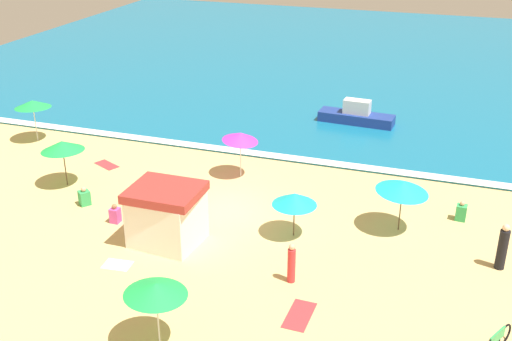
# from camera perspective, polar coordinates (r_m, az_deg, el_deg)

# --- Properties ---
(ground_plane) EXTENTS (60.00, 60.00, 0.00)m
(ground_plane) POSITION_cam_1_polar(r_m,az_deg,el_deg) (27.15, -2.78, -3.68)
(ground_plane) COLOR #D8B775
(ocean_water) EXTENTS (60.00, 44.00, 0.10)m
(ocean_water) POSITION_cam_1_polar(r_m,az_deg,el_deg) (52.59, 8.54, 10.09)
(ocean_water) COLOR #146B93
(ocean_water) RESTS_ON ground_plane
(wave_breaker_foam) EXTENTS (57.00, 0.70, 0.01)m
(wave_breaker_foam) POSITION_cam_1_polar(r_m,az_deg,el_deg) (32.47, 1.26, 1.42)
(wave_breaker_foam) COLOR white
(wave_breaker_foam) RESTS_ON ocean_water
(lifeguard_cabana) EXTENTS (2.70, 2.40, 2.35)m
(lifeguard_cabana) POSITION_cam_1_polar(r_m,az_deg,el_deg) (24.51, -8.14, -4.01)
(lifeguard_cabana) COLOR white
(lifeguard_cabana) RESTS_ON ground_plane
(beach_umbrella_0) EXTENTS (2.82, 2.81, 2.25)m
(beach_umbrella_0) POSITION_cam_1_polar(r_m,az_deg,el_deg) (29.99, -17.22, 2.15)
(beach_umbrella_0) COLOR #4C3823
(beach_umbrella_0) RESTS_ON ground_plane
(beach_umbrella_1) EXTENTS (2.48, 2.46, 2.23)m
(beach_umbrella_1) POSITION_cam_1_polar(r_m,az_deg,el_deg) (25.47, 13.20, -1.47)
(beach_umbrella_1) COLOR #4C3823
(beach_umbrella_1) RESTS_ON ground_plane
(beach_umbrella_2) EXTENTS (2.07, 2.04, 2.35)m
(beach_umbrella_2) POSITION_cam_1_polar(r_m,az_deg,el_deg) (29.53, -1.43, 3.08)
(beach_umbrella_2) COLOR silver
(beach_umbrella_2) RESTS_ON ground_plane
(beach_umbrella_3) EXTENTS (2.29, 2.29, 1.88)m
(beach_umbrella_3) POSITION_cam_1_polar(r_m,az_deg,el_deg) (24.56, 3.53, -2.60)
(beach_umbrella_3) COLOR #4C3823
(beach_umbrella_3) RESTS_ON ground_plane
(beach_umbrella_4) EXTENTS (2.70, 2.70, 2.29)m
(beach_umbrella_4) POSITION_cam_1_polar(r_m,az_deg,el_deg) (18.83, -9.12, -10.60)
(beach_umbrella_4) COLOR silver
(beach_umbrella_4) RESTS_ON ground_plane
(beach_umbrella_5) EXTENTS (2.66, 2.66, 2.36)m
(beach_umbrella_5) POSITION_cam_1_polar(r_m,az_deg,el_deg) (36.00, -19.67, 5.72)
(beach_umbrella_5) COLOR silver
(beach_umbrella_5) RESTS_ON ground_plane
(parked_bicycle) EXTENTS (0.91, 1.63, 0.76)m
(parked_bicycle) POSITION_cam_1_polar(r_m,az_deg,el_deg) (20.65, 21.00, -14.32)
(parked_bicycle) COLOR black
(parked_bicycle) RESTS_ON ground_plane
(beachgoer_1) EXTENTS (0.38, 0.38, 0.84)m
(beachgoer_1) POSITION_cam_1_polar(r_m,az_deg,el_deg) (26.71, -12.70, -3.92)
(beachgoer_1) COLOR #D84CA5
(beachgoer_1) RESTS_ON ground_plane
(beachgoer_3) EXTENTS (0.36, 0.36, 1.82)m
(beachgoer_3) POSITION_cam_1_polar(r_m,az_deg,el_deg) (24.49, 21.52, -6.55)
(beachgoer_3) COLOR black
(beachgoer_3) RESTS_ON ground_plane
(beachgoer_5) EXTENTS (0.45, 0.45, 0.87)m
(beachgoer_5) POSITION_cam_1_polar(r_m,az_deg,el_deg) (27.61, 18.17, -3.61)
(beachgoer_5) COLOR green
(beachgoer_5) RESTS_ON ground_plane
(beachgoer_6) EXTENTS (0.63, 0.63, 0.86)m
(beachgoer_6) POSITION_cam_1_polar(r_m,az_deg,el_deg) (28.49, -15.34, -2.36)
(beachgoer_6) COLOR green
(beachgoer_6) RESTS_ON ground_plane
(beachgoer_8) EXTENTS (0.37, 0.37, 1.52)m
(beachgoer_8) POSITION_cam_1_polar(r_m,az_deg,el_deg) (22.19, 3.25, -8.47)
(beachgoer_8) COLOR red
(beachgoer_8) RESTS_ON ground_plane
(beach_towel_0) EXTENTS (0.82, 1.65, 0.01)m
(beach_towel_0) POSITION_cam_1_polar(r_m,az_deg,el_deg) (21.02, 3.97, -12.99)
(beach_towel_0) COLOR red
(beach_towel_0) RESTS_ON ground_plane
(beach_towel_1) EXTENTS (1.52, 1.18, 0.01)m
(beach_towel_1) POSITION_cam_1_polar(r_m,az_deg,el_deg) (32.42, -13.43, 0.50)
(beach_towel_1) COLOR red
(beach_towel_1) RESTS_ON ground_plane
(beach_towel_3) EXTENTS (1.10, 0.81, 0.01)m
(beach_towel_3) POSITION_cam_1_polar(r_m,az_deg,el_deg) (23.99, -12.50, -8.37)
(beach_towel_3) COLOR white
(beach_towel_3) RESTS_ON ground_plane
(small_boat_0) EXTENTS (4.46, 1.52, 1.40)m
(small_boat_0) POSITION_cam_1_polar(r_m,az_deg,el_deg) (37.36, 9.12, 4.96)
(small_boat_0) COLOR navy
(small_boat_0) RESTS_ON ocean_water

